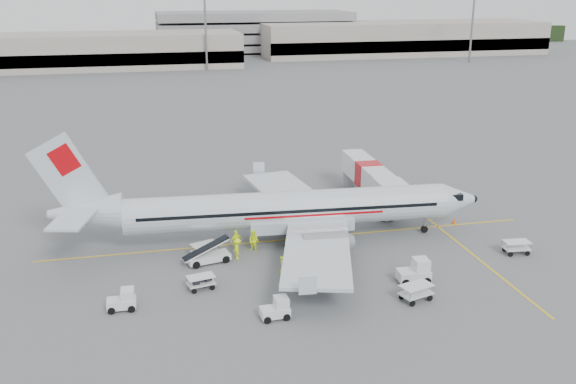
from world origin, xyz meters
name	(u,v)px	position (x,y,z in m)	size (l,w,h in m)	color
ground	(293,239)	(0.00, 0.00, 0.00)	(360.00, 360.00, 0.00)	#56595B
stripe_lead	(293,239)	(0.00, 0.00, 0.01)	(44.00, 0.20, 0.01)	yellow
stripe_cross	(480,260)	(14.00, -8.00, 0.01)	(0.20, 20.00, 0.01)	yellow
terminal_west	(30,52)	(-40.00, 130.00, 4.50)	(110.00, 22.00, 9.00)	gray
terminal_east	(401,38)	(70.00, 145.00, 5.00)	(90.00, 26.00, 10.00)	gray
parking_garage	(254,31)	(25.00, 160.00, 7.00)	(62.00, 24.00, 14.00)	slate
treeline	(174,41)	(0.00, 175.00, 3.00)	(300.00, 3.00, 6.00)	black
mast_center	(206,27)	(5.00, 118.00, 11.00)	(3.20, 1.20, 22.00)	slate
mast_east	(472,23)	(80.00, 118.00, 11.00)	(3.20, 1.20, 22.00)	slate
aircraft	(289,186)	(-0.46, -0.28, 5.14)	(37.28, 29.22, 10.28)	silver
jet_bridge	(368,183)	(9.98, 8.23, 2.10)	(3.00, 16.02, 4.20)	silver
belt_loader	(208,248)	(-7.92, -3.33, 1.27)	(4.67, 1.75, 2.53)	silver
tug_fore	(414,271)	(6.96, -10.48, 0.94)	(2.44, 1.40, 1.89)	silver
tug_mid	(275,308)	(-4.50, -13.54, 0.77)	(1.98, 1.14, 1.53)	silver
tug_aft	(121,300)	(-14.71, -9.93, 0.77)	(2.00, 1.14, 1.54)	silver
cart_loaded_a	(205,250)	(-8.07, -2.00, 0.57)	(2.19, 1.30, 1.14)	silver
cart_loaded_b	(201,282)	(-8.97, -7.99, 0.53)	(2.03, 1.20, 1.06)	silver
cart_empty_a	(416,293)	(5.95, -13.26, 0.61)	(2.33, 1.38, 1.22)	silver
cart_empty_b	(516,247)	(17.65, -7.36, 0.56)	(2.16, 1.28, 1.13)	silver
cone_nose	(454,221)	(15.86, 0.30, 0.30)	(0.37, 0.37, 0.60)	#FD5C04
cone_port	(282,201)	(1.14, 9.66, 0.33)	(0.41, 0.41, 0.66)	#FD5C04
cone_stbd	(293,287)	(-2.31, -9.81, 0.32)	(0.40, 0.40, 0.65)	#FD5C04
crew_a	(283,267)	(-2.59, -7.48, 0.90)	(0.65, 0.43, 1.79)	#C8E30E
crew_b	(254,241)	(-3.88, -1.87, 0.93)	(0.90, 0.70, 1.86)	#C8E30E
crew_c	(237,249)	(-5.47, -3.12, 0.90)	(1.17, 0.67, 1.81)	#C8E30E
crew_d	(236,241)	(-5.31, -1.50, 0.95)	(1.11, 0.46, 1.89)	#C8E30E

